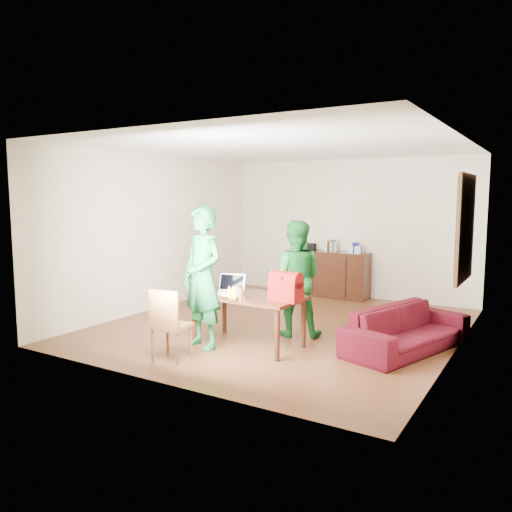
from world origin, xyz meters
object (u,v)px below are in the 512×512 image
Objects in this scene: person_near at (203,277)px; chair at (171,339)px; bottle at (241,293)px; red_bag at (286,289)px; laptop at (228,291)px; person_far at (295,279)px; sofa at (407,329)px; table at (248,301)px.

chair is at bearing -77.13° from person_near.
bottle is at bearing 37.76° from chair.
laptop is at bearing -173.57° from red_bag.
chair is 1.99m from person_far.
red_bag is (1.07, 0.29, -0.10)m from person_near.
person_far is 0.86× the size of sofa.
chair is at bearing -134.36° from bottle.
person_near reaches higher than chair.
chair is at bearing 43.54° from person_far.
person_near reaches higher than sofa.
red_bag reaches higher than chair.
table is at bearing 178.38° from red_bag.
person_near reaches higher than laptop.
person_far is (0.81, 1.73, 0.57)m from chair.
red_bag is (0.30, -0.85, 0.01)m from person_far.
sofa is at bearing 162.48° from person_far.
red_bag is (0.60, -0.08, 0.23)m from table.
table is 0.85m from person_far.
red_bag is (0.86, 0.00, 0.10)m from laptop.
chair is 0.54× the size of person_far.
table is 0.79× the size of sofa.
laptop is at bearing -158.90° from table.
table is 2.09m from sofa.
table is 1.14m from chair.
bottle is at bearing -70.03° from table.
chair is 3.00m from sofa.
table is 0.81× the size of person_near.
person_near is (-0.47, -0.37, 0.33)m from table.
laptop is 1.04× the size of red_bag.
sofa is (2.37, 1.84, 0.02)m from chair.
table is at bearing 107.24° from bottle.
person_far reaches higher than table.
person_far is at bearing 72.16° from person_near.
bottle is at bearing 58.45° from person_far.
red_bag is at bearing 88.05° from person_far.
chair is 1.02m from bottle.
laptop is at bearing 35.23° from person_far.
person_near is at bearing -139.04° from table.
bottle is at bearing 143.12° from sofa.
person_near is 0.97× the size of sofa.
person_near is 1.38m from person_far.
red_bag reaches higher than sofa.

